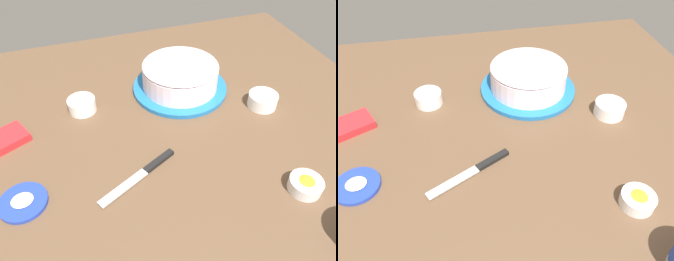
# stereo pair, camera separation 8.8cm
# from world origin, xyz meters

# --- Properties ---
(ground_plane) EXTENTS (1.54, 1.54, 0.00)m
(ground_plane) POSITION_xyz_m (0.00, 0.00, 0.00)
(ground_plane) COLOR brown
(frosted_cake) EXTENTS (0.30, 0.30, 0.10)m
(frosted_cake) POSITION_xyz_m (-0.18, -0.33, 0.05)
(frosted_cake) COLOR #1E6BB2
(frosted_cake) RESTS_ON ground_plane
(frosting_tub_lid) EXTENTS (0.11, 0.11, 0.02)m
(frosting_tub_lid) POSITION_xyz_m (0.32, -0.02, 0.01)
(frosting_tub_lid) COLOR #233DAD
(frosting_tub_lid) RESTS_ON ground_plane
(spreading_knife) EXTENTS (0.22, 0.12, 0.01)m
(spreading_knife) POSITION_xyz_m (0.03, -0.02, 0.01)
(spreading_knife) COLOR silver
(spreading_knife) RESTS_ON ground_plane
(sprinkle_bowl_pink) EXTENTS (0.09, 0.09, 0.04)m
(sprinkle_bowl_pink) POSITION_xyz_m (-0.39, -0.16, 0.02)
(sprinkle_bowl_pink) COLOR white
(sprinkle_bowl_pink) RESTS_ON ground_plane
(sprinkle_bowl_green) EXTENTS (0.08, 0.08, 0.04)m
(sprinkle_bowl_green) POSITION_xyz_m (0.14, -0.32, 0.02)
(sprinkle_bowl_green) COLOR white
(sprinkle_bowl_green) RESTS_ON ground_plane
(sprinkle_bowl_orange) EXTENTS (0.08, 0.08, 0.03)m
(sprinkle_bowl_orange) POSITION_xyz_m (-0.31, 0.15, 0.02)
(sprinkle_bowl_orange) COLOR white
(sprinkle_bowl_orange) RESTS_ON ground_plane
(candy_box_upper) EXTENTS (0.17, 0.14, 0.02)m
(candy_box_upper) POSITION_xyz_m (0.38, -0.24, 0.01)
(candy_box_upper) COLOR red
(candy_box_upper) RESTS_ON ground_plane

